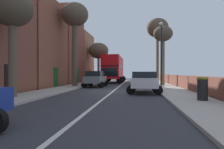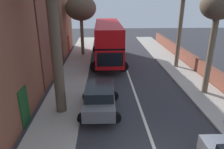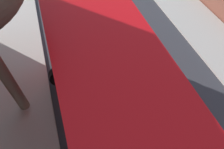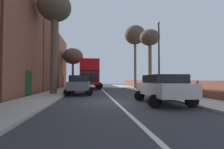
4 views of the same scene
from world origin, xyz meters
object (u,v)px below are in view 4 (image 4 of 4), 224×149
object	(u,v)px
street_tree_right_3	(135,36)
street_tree_left_2	(73,57)
lamppost_right	(159,51)
parked_car_white_right_0	(162,87)
street_tree_left_0	(55,11)
parked_car_grey_left_2	(80,84)
street_tree_right_5	(150,40)
double_decker_bus	(90,73)

from	to	relation	value
street_tree_right_3	street_tree_left_2	bearing A→B (deg)	151.23
street_tree_left_2	lamppost_right	distance (m)	17.70
street_tree_right_3	lamppost_right	xyz separation A→B (m)	(-0.64, -9.94, -4.04)
parked_car_white_right_0	street_tree_left_0	bearing A→B (deg)	139.25
parked_car_grey_left_2	street_tree_right_5	xyz separation A→B (m)	(7.45, 2.14, 4.77)
street_tree_left_2	street_tree_right_5	world-z (taller)	street_tree_right_5
parked_car_grey_left_2	street_tree_right_5	world-z (taller)	street_tree_right_5
double_decker_bus	lamppost_right	world-z (taller)	lamppost_right
parked_car_white_right_0	street_tree_left_0	size ratio (longest dim) A/B	0.47
double_decker_bus	street_tree_right_3	bearing A→B (deg)	-20.68
parked_car_grey_left_2	lamppost_right	bearing A→B (deg)	-14.40
street_tree_left_0	street_tree_right_5	bearing A→B (deg)	12.45
street_tree_right_3	street_tree_right_5	size ratio (longest dim) A/B	1.37
double_decker_bus	street_tree_right_5	bearing A→B (deg)	-52.18
street_tree_right_3	lamppost_right	world-z (taller)	street_tree_right_3
street_tree_right_5	street_tree_left_2	bearing A→B (deg)	130.26
double_decker_bus	parked_car_white_right_0	xyz separation A→B (m)	(4.20, -16.99, -1.42)
parked_car_white_right_0	double_decker_bus	bearing A→B (deg)	103.88
parked_car_grey_left_2	street_tree_left_0	size ratio (longest dim) A/B	0.48
lamppost_right	street_tree_left_2	bearing A→B (deg)	120.46
parked_car_white_right_0	street_tree_right_3	world-z (taller)	street_tree_right_3
double_decker_bus	lamppost_right	xyz separation A→B (m)	(6.00, -12.45, 1.45)
street_tree_left_0	parked_car_grey_left_2	bearing A→B (deg)	0.26
street_tree_right_5	lamppost_right	world-z (taller)	street_tree_right_5
street_tree_right_5	lamppost_right	size ratio (longest dim) A/B	1.08
street_tree_right_3	parked_car_grey_left_2	bearing A→B (deg)	-132.26
double_decker_bus	lamppost_right	size ratio (longest dim) A/B	1.64
parked_car_white_right_0	parked_car_grey_left_2	distance (m)	8.04
street_tree_left_0	lamppost_right	world-z (taller)	street_tree_left_0
double_decker_bus	street_tree_left_0	size ratio (longest dim) A/B	1.13
double_decker_bus	street_tree_left_0	world-z (taller)	street_tree_left_0
street_tree_right_5	lamppost_right	distance (m)	4.39
street_tree_left_0	street_tree_left_2	world-z (taller)	street_tree_left_0
street_tree_left_2	parked_car_white_right_0	bearing A→B (deg)	-70.12
street_tree_left_2	lamppost_right	world-z (taller)	street_tree_left_2
parked_car_white_right_0	lamppost_right	size ratio (longest dim) A/B	0.68
street_tree_left_2	street_tree_right_3	distance (m)	11.21
double_decker_bus	parked_car_grey_left_2	world-z (taller)	double_decker_bus
parked_car_grey_left_2	lamppost_right	xyz separation A→B (m)	(6.80, -1.75, 2.83)
parked_car_white_right_0	parked_car_grey_left_2	size ratio (longest dim) A/B	0.98
parked_car_white_right_0	street_tree_left_2	size ratio (longest dim) A/B	0.64
parked_car_grey_left_2	street_tree_right_5	distance (m)	9.10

